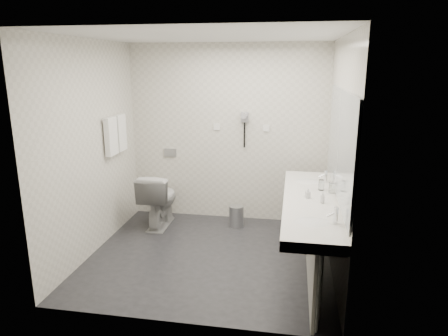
# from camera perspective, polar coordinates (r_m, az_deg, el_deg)

# --- Properties ---
(floor) EXTENTS (2.80, 2.80, 0.00)m
(floor) POSITION_cam_1_polar(r_m,az_deg,el_deg) (4.93, -2.06, -12.26)
(floor) COLOR #232327
(floor) RESTS_ON ground
(ceiling) EXTENTS (2.80, 2.80, 0.00)m
(ceiling) POSITION_cam_1_polar(r_m,az_deg,el_deg) (4.41, -2.37, 18.14)
(ceiling) COLOR silver
(ceiling) RESTS_ON wall_back
(wall_back) EXTENTS (2.80, 0.00, 2.80)m
(wall_back) POSITION_cam_1_polar(r_m,az_deg,el_deg) (5.76, 0.47, 4.82)
(wall_back) COLOR silver
(wall_back) RESTS_ON floor
(wall_front) EXTENTS (2.80, 0.00, 2.80)m
(wall_front) POSITION_cam_1_polar(r_m,az_deg,el_deg) (3.29, -6.89, -2.76)
(wall_front) COLOR silver
(wall_front) RESTS_ON floor
(wall_left) EXTENTS (0.00, 2.60, 2.60)m
(wall_left) POSITION_cam_1_polar(r_m,az_deg,el_deg) (4.98, -18.17, 2.56)
(wall_left) COLOR silver
(wall_left) RESTS_ON floor
(wall_right) EXTENTS (0.00, 2.60, 2.60)m
(wall_right) POSITION_cam_1_polar(r_m,az_deg,el_deg) (4.44, 15.77, 1.33)
(wall_right) COLOR silver
(wall_right) RESTS_ON floor
(vanity_counter) EXTENTS (0.55, 2.20, 0.10)m
(vanity_counter) POSITION_cam_1_polar(r_m,az_deg,el_deg) (4.35, 12.01, -4.88)
(vanity_counter) COLOR white
(vanity_counter) RESTS_ON floor
(vanity_panel) EXTENTS (0.03, 2.15, 0.75)m
(vanity_panel) POSITION_cam_1_polar(r_m,az_deg,el_deg) (4.51, 12.04, -10.00)
(vanity_panel) COLOR #9B9A92
(vanity_panel) RESTS_ON floor
(vanity_post_near) EXTENTS (0.06, 0.06, 0.75)m
(vanity_post_near) POSITION_cam_1_polar(r_m,az_deg,el_deg) (3.59, 13.12, -16.86)
(vanity_post_near) COLOR silver
(vanity_post_near) RESTS_ON floor
(vanity_post_far) EXTENTS (0.06, 0.06, 0.75)m
(vanity_post_far) POSITION_cam_1_polar(r_m,az_deg,el_deg) (5.47, 12.00, -5.52)
(vanity_post_far) COLOR silver
(vanity_post_far) RESTS_ON floor
(mirror) EXTENTS (0.02, 2.20, 1.05)m
(mirror) POSITION_cam_1_polar(r_m,az_deg,el_deg) (4.20, 16.02, 3.39)
(mirror) COLOR #B2BCC6
(mirror) RESTS_ON wall_right
(basin_near) EXTENTS (0.40, 0.31, 0.05)m
(basin_near) POSITION_cam_1_polar(r_m,az_deg,el_deg) (3.73, 12.36, -7.65)
(basin_near) COLOR white
(basin_near) RESTS_ON vanity_counter
(basin_far) EXTENTS (0.40, 0.31, 0.05)m
(basin_far) POSITION_cam_1_polar(r_m,az_deg,el_deg) (4.96, 11.78, -2.03)
(basin_far) COLOR white
(basin_far) RESTS_ON vanity_counter
(faucet_near) EXTENTS (0.04, 0.04, 0.15)m
(faucet_near) POSITION_cam_1_polar(r_m,az_deg,el_deg) (3.71, 15.46, -6.46)
(faucet_near) COLOR silver
(faucet_near) RESTS_ON vanity_counter
(faucet_far) EXTENTS (0.04, 0.04, 0.15)m
(faucet_far) POSITION_cam_1_polar(r_m,az_deg,el_deg) (4.95, 14.09, -1.12)
(faucet_far) COLOR silver
(faucet_far) RESTS_ON vanity_counter
(soap_bottle_a) EXTENTS (0.06, 0.06, 0.10)m
(soap_bottle_a) POSITION_cam_1_polar(r_m,az_deg,el_deg) (4.34, 11.73, -3.49)
(soap_bottle_a) COLOR silver
(soap_bottle_a) RESTS_ON vanity_counter
(soap_bottle_c) EXTENTS (0.05, 0.05, 0.12)m
(soap_bottle_c) POSITION_cam_1_polar(r_m,az_deg,el_deg) (4.21, 13.71, -4.04)
(soap_bottle_c) COLOR silver
(soap_bottle_c) RESTS_ON vanity_counter
(glass_left) EXTENTS (0.08, 0.08, 0.11)m
(glass_left) POSITION_cam_1_polar(r_m,az_deg,el_deg) (4.56, 14.91, -2.74)
(glass_left) COLOR silver
(glass_left) RESTS_ON vanity_counter
(glass_right) EXTENTS (0.08, 0.08, 0.12)m
(glass_right) POSITION_cam_1_polar(r_m,az_deg,el_deg) (4.63, 13.54, -2.34)
(glass_right) COLOR silver
(glass_right) RESTS_ON vanity_counter
(toilet) EXTENTS (0.44, 0.76, 0.77)m
(toilet) POSITION_cam_1_polar(r_m,az_deg,el_deg) (5.73, -9.14, -4.37)
(toilet) COLOR white
(toilet) RESTS_ON floor
(flush_plate) EXTENTS (0.18, 0.02, 0.12)m
(flush_plate) POSITION_cam_1_polar(r_m,az_deg,el_deg) (6.00, -7.60, 2.16)
(flush_plate) COLOR #B2B5BA
(flush_plate) RESTS_ON wall_back
(pedal_bin) EXTENTS (0.27, 0.27, 0.29)m
(pedal_bin) POSITION_cam_1_polar(r_m,az_deg,el_deg) (5.70, 1.75, -6.86)
(pedal_bin) COLOR #B2B5BA
(pedal_bin) RESTS_ON floor
(bin_lid) EXTENTS (0.20, 0.20, 0.02)m
(bin_lid) POSITION_cam_1_polar(r_m,az_deg,el_deg) (5.65, 1.77, -5.44)
(bin_lid) COLOR #B2B5BA
(bin_lid) RESTS_ON pedal_bin
(towel_rail) EXTENTS (0.02, 0.62, 0.02)m
(towel_rail) POSITION_cam_1_polar(r_m,az_deg,el_deg) (5.40, -15.25, 6.88)
(towel_rail) COLOR silver
(towel_rail) RESTS_ON wall_left
(towel_near) EXTENTS (0.07, 0.24, 0.48)m
(towel_near) POSITION_cam_1_polar(r_m,az_deg,el_deg) (5.30, -15.62, 4.31)
(towel_near) COLOR white
(towel_near) RESTS_ON towel_rail
(towel_far) EXTENTS (0.07, 0.24, 0.48)m
(towel_far) POSITION_cam_1_polar(r_m,az_deg,el_deg) (5.55, -14.41, 4.83)
(towel_far) COLOR white
(towel_far) RESTS_ON towel_rail
(dryer_cradle) EXTENTS (0.10, 0.04, 0.14)m
(dryer_cradle) POSITION_cam_1_polar(r_m,az_deg,el_deg) (5.66, 2.95, 7.18)
(dryer_cradle) COLOR gray
(dryer_cradle) RESTS_ON wall_back
(dryer_barrel) EXTENTS (0.08, 0.14, 0.08)m
(dryer_barrel) POSITION_cam_1_polar(r_m,az_deg,el_deg) (5.59, 2.86, 7.40)
(dryer_barrel) COLOR gray
(dryer_barrel) RESTS_ON dryer_cradle
(dryer_cord) EXTENTS (0.02, 0.02, 0.35)m
(dryer_cord) POSITION_cam_1_polar(r_m,az_deg,el_deg) (5.68, 2.89, 4.67)
(dryer_cord) COLOR black
(dryer_cord) RESTS_ON dryer_cradle
(switch_plate_a) EXTENTS (0.09, 0.02, 0.09)m
(switch_plate_a) POSITION_cam_1_polar(r_m,az_deg,el_deg) (5.76, -1.03, 5.82)
(switch_plate_a) COLOR white
(switch_plate_a) RESTS_ON wall_back
(switch_plate_b) EXTENTS (0.09, 0.02, 0.09)m
(switch_plate_b) POSITION_cam_1_polar(r_m,az_deg,el_deg) (5.67, 5.97, 5.61)
(switch_plate_b) COLOR white
(switch_plate_b) RESTS_ON wall_back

